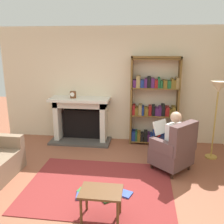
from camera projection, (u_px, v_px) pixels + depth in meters
The scene contains 11 objects.
ground at pixel (96, 197), 3.85m from camera, with size 14.00×14.00×0.00m, color brown.
back_wall at pixel (115, 85), 5.94m from camera, with size 5.60×0.10×2.70m, color beige.
area_rug at pixel (99, 186), 4.14m from camera, with size 2.40×1.80×0.01m, color maroon.
fireplace at pixel (81, 118), 6.00m from camera, with size 1.44×0.64×1.08m.
mantel_clock at pixel (73, 95), 5.77m from camera, with size 0.14×0.14×0.16m.
bookshelf at pixel (154, 104), 5.71m from camera, with size 1.09×0.32×2.04m.
armchair_reading at pixel (174, 150), 4.56m from camera, with size 0.89×0.89×0.97m.
seated_reader at pixel (170, 138), 4.60m from camera, with size 0.59×0.58×1.14m.
side_table at pixel (101, 195), 3.27m from camera, with size 0.56×0.39×0.44m.
scattered_books at pixel (98, 194), 3.87m from camera, with size 0.90×0.42×0.04m.
floor_lamp at pixel (218, 94), 4.85m from camera, with size 0.32×0.32×1.61m.
Camera 1 is at (0.69, -3.31, 2.29)m, focal length 39.84 mm.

